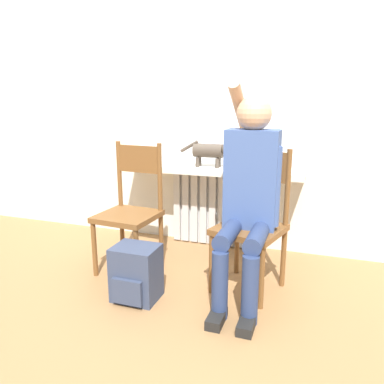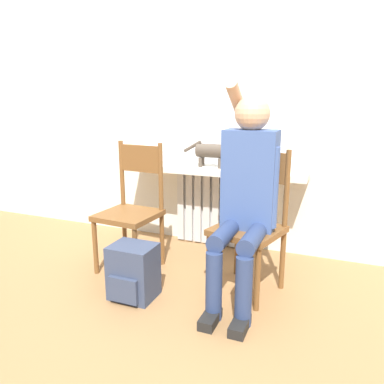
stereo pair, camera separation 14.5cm
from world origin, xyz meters
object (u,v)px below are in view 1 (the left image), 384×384
object	(u,v)px
chair_right	(253,220)
cat	(211,151)
chair_left	(131,208)
backpack	(136,273)
person	(249,188)

from	to	relation	value
chair_right	cat	xyz separation A→B (m)	(-0.47, 0.57, 0.38)
chair_left	cat	size ratio (longest dim) A/B	2.18
cat	backpack	distance (m)	1.22
cat	chair_right	bearing A→B (deg)	-50.45
chair_right	person	bearing A→B (deg)	-80.89
chair_left	person	bearing A→B (deg)	-2.30
chair_right	person	xyz separation A→B (m)	(-0.01, -0.11, 0.25)
chair_left	chair_right	xyz separation A→B (m)	(0.93, -0.00, 0.00)
chair_right	person	size ratio (longest dim) A/B	0.69
cat	backpack	size ratio (longest dim) A/B	1.22
person	chair_left	bearing A→B (deg)	173.36
backpack	cat	bearing A→B (deg)	77.87
chair_right	backpack	distance (m)	0.86
person	backpack	distance (m)	0.93
chair_right	cat	bearing A→B (deg)	144.94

